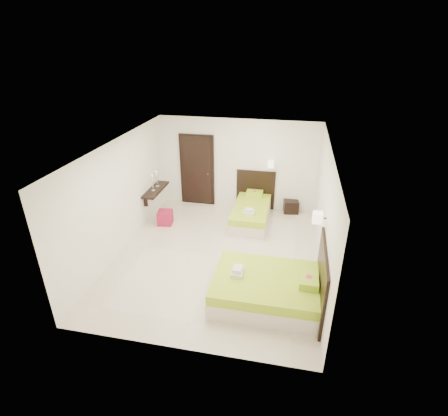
% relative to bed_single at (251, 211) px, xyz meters
% --- Properties ---
extents(floor, '(5.50, 5.50, 0.00)m').
position_rel_bed_single_xyz_m(floor, '(-0.54, -1.90, -0.28)').
color(floor, beige).
rests_on(floor, ground).
extents(bed_single, '(1.11, 1.86, 1.53)m').
position_rel_bed_single_xyz_m(bed_single, '(0.00, 0.00, 0.00)').
color(bed_single, beige).
rests_on(bed_single, ground).
extents(bed_double, '(2.01, 1.71, 1.66)m').
position_rel_bed_single_xyz_m(bed_double, '(0.78, -3.19, 0.02)').
color(bed_double, beige).
rests_on(bed_double, ground).
extents(nightstand, '(0.47, 0.43, 0.37)m').
position_rel_bed_single_xyz_m(nightstand, '(1.05, 0.74, -0.10)').
color(nightstand, black).
rests_on(nightstand, ground).
extents(ottoman, '(0.42, 0.42, 0.37)m').
position_rel_bed_single_xyz_m(ottoman, '(-2.25, -0.66, -0.09)').
color(ottoman, maroon).
rests_on(ottoman, ground).
extents(door, '(1.02, 0.15, 2.14)m').
position_rel_bed_single_xyz_m(door, '(-1.74, 0.80, 0.77)').
color(door, black).
rests_on(door, ground).
extents(console_shelf, '(0.35, 1.20, 0.78)m').
position_rel_bed_single_xyz_m(console_shelf, '(-2.62, -0.30, 0.54)').
color(console_shelf, black).
rests_on(console_shelf, ground).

